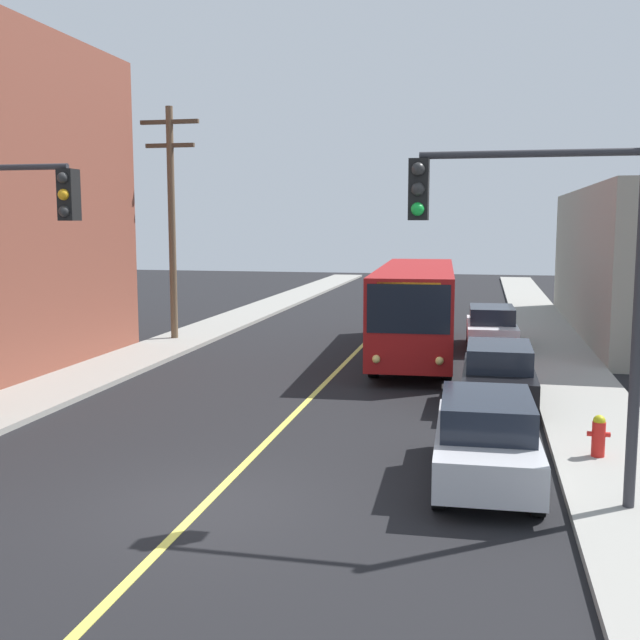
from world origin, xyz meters
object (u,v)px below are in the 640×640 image
(parked_car_silver, at_px, (486,438))
(utility_pole_mid, at_px, (172,212))
(fire_hydrant, at_px, (599,435))
(parked_car_white, at_px, (491,327))
(city_bus, at_px, (416,305))
(traffic_signal_right_corner, at_px, (540,251))
(parked_car_black, at_px, (499,374))

(parked_car_silver, height_order, utility_pole_mid, utility_pole_mid)
(fire_hydrant, bearing_deg, parked_car_white, 98.11)
(city_bus, height_order, traffic_signal_right_corner, traffic_signal_right_corner)
(parked_car_black, xyz_separation_m, fire_hydrant, (1.86, -4.55, -0.26))
(utility_pole_mid, distance_m, traffic_signal_right_corner, 20.35)
(parked_car_silver, height_order, fire_hydrant, parked_car_silver)
(parked_car_white, bearing_deg, parked_car_silver, -90.89)
(parked_car_black, height_order, fire_hydrant, parked_car_black)
(city_bus, relative_size, parked_car_silver, 2.75)
(city_bus, relative_size, parked_car_white, 2.75)
(utility_pole_mid, height_order, fire_hydrant, utility_pole_mid)
(utility_pole_mid, height_order, traffic_signal_right_corner, utility_pole_mid)
(parked_car_silver, bearing_deg, parked_car_white, 89.11)
(parked_car_black, bearing_deg, parked_car_white, 90.60)
(parked_car_white, distance_m, traffic_signal_right_corner, 16.83)
(city_bus, height_order, parked_car_silver, city_bus)
(parked_car_white, distance_m, fire_hydrant, 13.86)
(parked_car_silver, height_order, parked_car_black, same)
(traffic_signal_right_corner, height_order, fire_hydrant, traffic_signal_right_corner)
(utility_pole_mid, xyz_separation_m, traffic_signal_right_corner, (13.01, -15.62, -0.89))
(parked_car_silver, distance_m, parked_car_white, 15.30)
(utility_pole_mid, bearing_deg, fire_hydrant, -41.72)
(city_bus, distance_m, parked_car_white, 3.48)
(parked_car_white, height_order, traffic_signal_right_corner, traffic_signal_right_corner)
(utility_pole_mid, relative_size, fire_hydrant, 10.85)
(parked_car_black, xyz_separation_m, parked_car_white, (-0.10, 9.17, 0.00))
(city_bus, height_order, parked_car_black, city_bus)
(city_bus, distance_m, fire_hydrant, 12.69)
(traffic_signal_right_corner, bearing_deg, parked_car_black, 93.30)
(city_bus, relative_size, fire_hydrant, 14.58)
(parked_car_white, xyz_separation_m, fire_hydrant, (1.95, -13.72, -0.26))
(parked_car_silver, bearing_deg, utility_pole_mid, 130.27)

